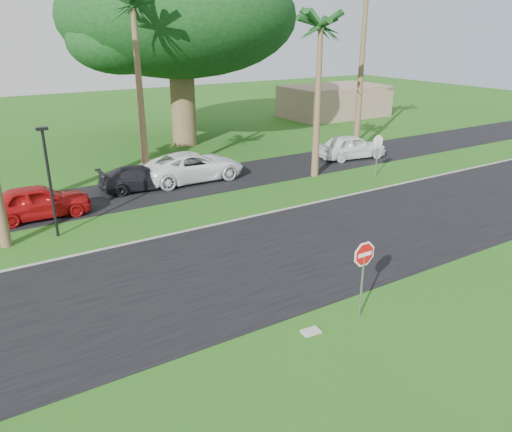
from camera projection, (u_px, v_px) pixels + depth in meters
The scene contains 16 objects.
ground at pixel (289, 281), 17.44m from camera, with size 120.00×120.00×0.00m, color #245916.
road at pixel (259, 260), 19.02m from camera, with size 120.00×8.00×0.02m, color black.
parking_strip at pixel (157, 189), 27.35m from camera, with size 120.00×5.00×0.02m, color black.
curb at pixel (210, 226), 22.23m from camera, with size 120.00×0.12×0.06m, color gray.
stop_sign_near at pixel (363, 264), 14.67m from camera, with size 1.05×0.07×2.62m.
stop_sign_far at pixel (378, 147), 29.10m from camera, with size 1.05×0.07×2.62m.
palm_center at pixel (133, 10), 25.31m from camera, with size 5.00×5.00×10.50m.
palm_right_near at pixel (321, 30), 26.93m from camera, with size 5.00×5.00×9.50m.
canopy_tree at pixel (179, 18), 34.71m from camera, with size 16.50×16.50×13.12m.
streetlight_right at pixel (49, 176), 20.28m from camera, with size 0.45×0.25×4.64m.
building_far at pixel (334, 101), 49.42m from camera, with size 10.00×6.00×3.00m, color gray.
car_red at pixel (38, 202), 22.96m from camera, with size 1.86×4.63×1.58m, color #AB0E10.
car_dark at pixel (141, 178), 27.09m from camera, with size 1.82×4.48×1.30m, color black.
car_minivan at pixel (193, 167), 28.68m from camera, with size 2.71×5.88×1.64m, color white.
car_pickup at pixel (352, 147), 33.49m from camera, with size 1.90×4.72×1.61m, color white.
utility_slab at pixel (311, 332), 14.48m from camera, with size 0.55×0.35×0.06m, color #A4A39C.
Camera 1 is at (-9.18, -12.55, 8.29)m, focal length 35.00 mm.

